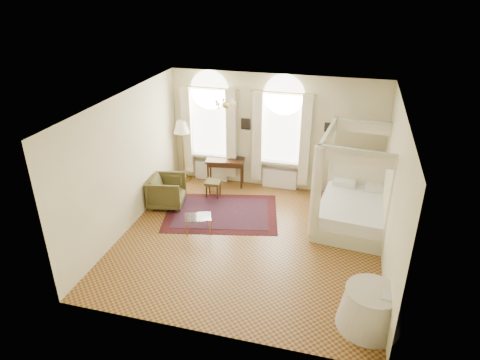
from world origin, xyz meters
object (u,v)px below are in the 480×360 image
object	(u,v)px
nightstand	(365,191)
armchair	(167,191)
side_table	(370,308)
canopy_bed	(355,207)
floor_lamp	(182,130)
coffee_table	(198,218)
writing_desk	(225,163)
stool	(213,183)

from	to	relation	value
nightstand	armchair	size ratio (longest dim) A/B	0.64
nightstand	side_table	size ratio (longest dim) A/B	0.52
canopy_bed	floor_lamp	bearing A→B (deg)	164.36
nightstand	coffee_table	distance (m)	4.71
floor_lamp	side_table	world-z (taller)	floor_lamp
armchair	coffee_table	xyz separation A→B (m)	(1.26, -1.03, -0.04)
nightstand	writing_desk	world-z (taller)	writing_desk
nightstand	armchair	distance (m)	5.40
nightstand	side_table	distance (m)	4.77
armchair	coffee_table	size ratio (longest dim) A/B	1.25
coffee_table	stool	bearing A→B (deg)	96.99
canopy_bed	coffee_table	xyz separation A→B (m)	(-3.63, -1.24, -0.17)
floor_lamp	armchair	bearing A→B (deg)	-84.66
stool	armchair	size ratio (longest dim) A/B	0.51
coffee_table	floor_lamp	bearing A→B (deg)	118.05
armchair	stool	bearing A→B (deg)	-62.25
coffee_table	side_table	bearing A→B (deg)	-27.92
coffee_table	floor_lamp	xyz separation A→B (m)	(-1.41, 2.66, 1.21)
coffee_table	side_table	world-z (taller)	side_table
armchair	floor_lamp	distance (m)	2.01
canopy_bed	floor_lamp	size ratio (longest dim) A/B	1.30
nightstand	stool	size ratio (longest dim) A/B	1.25
canopy_bed	nightstand	xyz separation A→B (m)	(0.25, 1.41, -0.26)
floor_lamp	side_table	xyz separation A→B (m)	(5.39, -4.76, -1.22)
writing_desk	side_table	bearing A→B (deg)	-49.39
stool	side_table	distance (m)	5.78
coffee_table	side_table	size ratio (longest dim) A/B	0.65
side_table	armchair	bearing A→B (deg)	149.06
stool	side_table	size ratio (longest dim) A/B	0.41
nightstand	canopy_bed	bearing A→B (deg)	-100.15
armchair	floor_lamp	bearing A→B (deg)	-5.48
armchair	writing_desk	bearing A→B (deg)	-46.33
stool	floor_lamp	distance (m)	1.87
armchair	floor_lamp	size ratio (longest dim) A/B	0.49
coffee_table	writing_desk	bearing A→B (deg)	92.28
armchair	coffee_table	distance (m)	1.63
coffee_table	side_table	distance (m)	4.50
nightstand	floor_lamp	size ratio (longest dim) A/B	0.32
canopy_bed	side_table	bearing A→B (deg)	-84.11
nightstand	coffee_table	xyz separation A→B (m)	(-3.89, -2.66, 0.09)
writing_desk	stool	bearing A→B (deg)	-98.74
canopy_bed	floor_lamp	distance (m)	5.35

